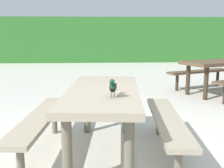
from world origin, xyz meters
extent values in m
plane|color=beige|center=(0.00, 0.00, 0.00)|extent=(60.00, 60.00, 0.00)
cube|color=#2D6B28|center=(0.00, 10.74, 1.00)|extent=(28.00, 1.94, 2.01)
cube|color=gray|center=(0.06, 0.27, 0.70)|extent=(0.92, 1.86, 0.07)
cylinder|color=#635B4C|center=(-0.27, -0.41, 0.33)|extent=(0.09, 0.09, 0.67)
cylinder|color=#635B4C|center=(0.26, -0.45, 0.33)|extent=(0.09, 0.09, 0.67)
cylinder|color=#635B4C|center=(-0.15, 0.99, 0.33)|extent=(0.09, 0.09, 0.67)
cylinder|color=#635B4C|center=(0.38, 0.94, 0.33)|extent=(0.09, 0.09, 0.67)
cube|color=gray|center=(-0.64, 0.33, 0.41)|extent=(0.43, 1.73, 0.05)
cylinder|color=#635B4C|center=(-0.70, -0.31, 0.20)|extent=(0.07, 0.07, 0.39)
cylinder|color=#635B4C|center=(-0.58, 0.97, 0.20)|extent=(0.07, 0.07, 0.39)
cube|color=gray|center=(0.75, 0.21, 0.41)|extent=(0.43, 1.73, 0.05)
cylinder|color=#635B4C|center=(0.70, -0.43, 0.20)|extent=(0.07, 0.07, 0.39)
cylinder|color=#635B4C|center=(0.81, 0.84, 0.20)|extent=(0.07, 0.07, 0.39)
ellipsoid|color=black|center=(0.14, -0.10, 0.84)|extent=(0.10, 0.16, 0.09)
ellipsoid|color=#0F3823|center=(0.13, -0.14, 0.84)|extent=(0.07, 0.08, 0.06)
sphere|color=#0F3823|center=(0.13, -0.16, 0.90)|extent=(0.05, 0.05, 0.05)
sphere|color=#EAE08C|center=(0.15, -0.18, 0.90)|extent=(0.01, 0.01, 0.01)
sphere|color=#EAE08C|center=(0.11, -0.17, 0.90)|extent=(0.01, 0.01, 0.01)
cone|color=black|center=(0.12, -0.20, 0.90)|extent=(0.02, 0.03, 0.02)
cube|color=black|center=(0.16, 0.01, 0.82)|extent=(0.05, 0.10, 0.04)
cylinder|color=#47423D|center=(0.15, -0.11, 0.77)|extent=(0.01, 0.01, 0.05)
cylinder|color=#47423D|center=(0.12, -0.11, 0.77)|extent=(0.01, 0.01, 0.05)
cube|color=brown|center=(2.72, 3.24, 0.70)|extent=(1.95, 1.40, 0.07)
cylinder|color=#382B1D|center=(2.18, 2.72, 0.33)|extent=(0.09, 0.09, 0.67)
cylinder|color=#382B1D|center=(1.97, 3.21, 0.33)|extent=(0.09, 0.09, 0.67)
cube|color=brown|center=(2.45, 3.88, 0.41)|extent=(1.68, 0.92, 0.05)
cylinder|color=#382B1D|center=(3.04, 4.13, 0.20)|extent=(0.07, 0.07, 0.39)
cylinder|color=#382B1D|center=(1.86, 3.63, 0.20)|extent=(0.07, 0.07, 0.39)
camera|label=1|loc=(-0.01, -2.68, 1.35)|focal=44.90mm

